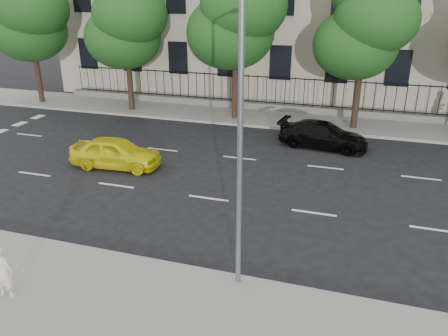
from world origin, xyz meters
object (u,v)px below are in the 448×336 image
at_px(street_light, 247,94).
at_px(yellow_taxi, 116,153).
at_px(black_sedan, 323,135).
at_px(woman_near, 2,271).

xyz_separation_m(street_light, yellow_taxi, (-7.49, 6.08, -4.46)).
bearing_deg(black_sedan, yellow_taxi, 130.12).
height_order(street_light, woman_near, street_light).
distance_m(street_light, woman_near, 7.52).
bearing_deg(black_sedan, woman_near, 162.99).
bearing_deg(black_sedan, street_light, -177.75).
xyz_separation_m(yellow_taxi, black_sedan, (8.59, 5.46, -0.04)).
height_order(yellow_taxi, black_sedan, yellow_taxi).
relative_size(street_light, woman_near, 5.47).
relative_size(yellow_taxi, woman_near, 2.73).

